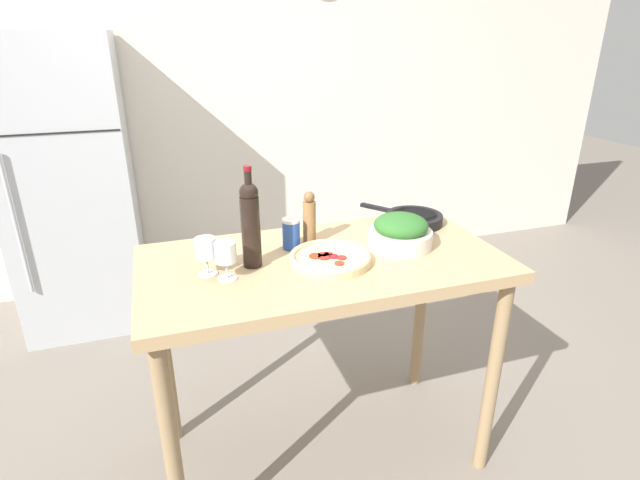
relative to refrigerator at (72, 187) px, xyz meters
The scene contains 12 objects.
ground_plane 2.11m from the refrigerator, 56.54° to the right, with size 14.00×14.00×0.00m, color slate.
wall_back 1.21m from the refrigerator, 20.52° to the left, with size 6.40×0.08×2.60m.
refrigerator is the anchor object (origin of this frame).
prep_counter 1.92m from the refrigerator, 56.54° to the right, with size 1.36×0.71×0.95m.
wine_bottle 1.79m from the refrigerator, 63.31° to the right, with size 0.07×0.07×0.37m.
wine_glass_near 1.81m from the refrigerator, 67.41° to the right, with size 0.07×0.07×0.14m.
wine_glass_far 1.73m from the refrigerator, 68.55° to the right, with size 0.07×0.07×0.14m.
pepper_mill 1.80m from the refrigerator, 53.98° to the right, with size 0.05×0.05×0.22m.
salad_bowl 2.12m from the refrigerator, 48.98° to the right, with size 0.25×0.25×0.13m.
homemade_pizza 1.97m from the refrigerator, 57.01° to the right, with size 0.30×0.30×0.04m.
salt_canister 1.77m from the refrigerator, 56.60° to the right, with size 0.07×0.07×0.12m.
cast_iron_skillet 2.09m from the refrigerator, 41.49° to the right, with size 0.29×0.36×0.04m.
Camera 1 is at (-0.55, -1.62, 1.74)m, focal length 28.00 mm.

